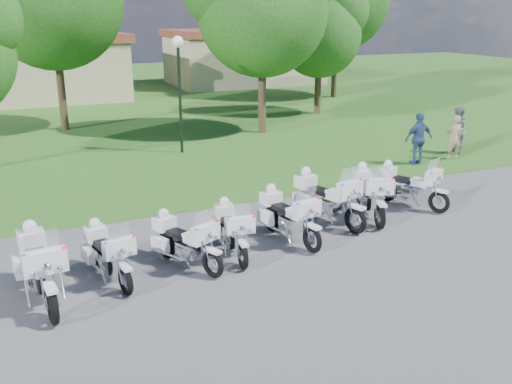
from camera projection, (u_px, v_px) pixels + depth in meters
name	position (u px, v px, depth m)	size (l,w,h in m)	color
ground	(302.00, 237.00, 14.45)	(100.00, 100.00, 0.00)	#58585D
grass_lawn	(110.00, 97.00, 37.96)	(100.00, 48.00, 0.01)	#355F1E
motorcycle_0	(40.00, 266.00, 11.14)	(0.98, 2.57, 1.72)	black
motorcycle_1	(108.00, 253.00, 12.04)	(0.97, 2.12, 1.44)	black
motorcycle_2	(184.00, 240.00, 12.67)	(1.27, 2.03, 1.46)	black
motorcycle_3	(232.00, 229.00, 13.32)	(0.84, 2.15, 1.45)	black
motorcycle_4	(288.00, 215.00, 14.12)	(1.01, 2.31, 1.56)	black
motorcycle_5	(326.00, 197.00, 15.26)	(1.26, 2.47, 1.70)	black
motorcycle_6	(369.00, 192.00, 15.77)	(1.27, 2.38, 1.65)	black
motorcycle_7	(409.00, 185.00, 16.60)	(1.33, 2.15, 1.54)	black
lamp_post	(179.00, 67.00, 22.02)	(0.44, 0.44, 4.57)	black
tree_3	(319.00, 27.00, 30.41)	(5.24, 4.47, 6.98)	#38281C
building_west	(8.00, 67.00, 35.88)	(14.56, 8.32, 4.10)	tan
building_east	(244.00, 57.00, 44.19)	(11.44, 7.28, 4.10)	tan
bystander_a	(454.00, 138.00, 21.76)	(0.62, 0.41, 1.70)	tan
bystander_b	(457.00, 130.00, 22.60)	(0.91, 0.71, 1.88)	slate
bystander_c	(419.00, 139.00, 21.00)	(1.13, 0.47, 1.93)	#334E7B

